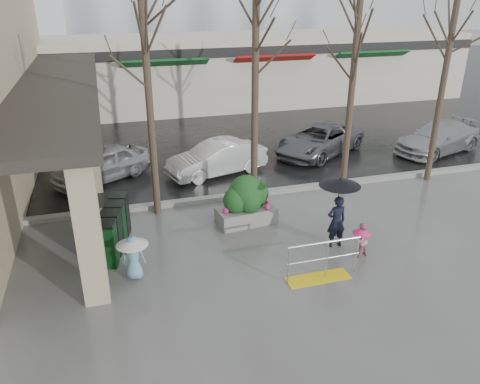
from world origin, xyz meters
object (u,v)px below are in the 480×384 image
child_blue (133,252)px  news_boxes (114,228)px  tree_midwest (256,37)px  tree_east (453,27)px  planter (246,200)px  car_d (438,138)px  woman (338,205)px  car_c (319,140)px  child_pink (361,238)px  car_a (101,164)px  tree_mideast (356,47)px  tree_west (145,46)px  handrail (321,265)px  car_b (217,158)px

child_blue → news_boxes: bearing=-63.4°
tree_midwest → tree_east: size_ratio=0.97×
planter → car_d: bearing=22.2°
woman → child_blue: bearing=0.3°
tree_east → planter: size_ratio=3.94×
news_boxes → car_c: 10.45m
child_pink → car_d: size_ratio=0.22×
tree_midwest → news_boxes: bearing=-157.8°
news_boxes → car_a: 5.20m
tree_mideast → car_a: bearing=157.7°
tree_west → car_c: size_ratio=1.50×
tree_west → tree_east: 10.00m
tree_west → handrail: bearing=-55.0°
tree_west → child_blue: size_ratio=5.94×
tree_west → news_boxes: bearing=-126.5°
tree_east → car_b: size_ratio=1.88×
car_a → tree_mideast: bearing=35.6°
handrail → tree_midwest: size_ratio=0.27×
news_boxes → child_pink: bearing=-5.9°
news_boxes → child_blue: bearing=-62.5°
handrail → child_blue: size_ratio=1.66×
child_pink → car_a: 9.84m
handrail → woman: woman is taller
car_b → child_pink: bearing=2.1°
woman → child_pink: bearing=120.6°
handrail → child_pink: handrail is taller
car_a → child_blue: bearing=-27.0°
tree_east → car_d: size_ratio=1.66×
child_pink → car_a: car_a is taller
tree_west → car_b: 5.87m
child_pink → planter: (-2.32, 2.72, 0.19)m
tree_mideast → car_c: size_ratio=1.43×
news_boxes → car_d: 14.54m
tree_east → car_b: tree_east is taller
tree_mideast → car_b: (-3.87, 2.77, -4.23)m
car_a → car_d: 14.06m
handrail → car_c: car_c is taller
car_a → car_c: bearing=61.2°
tree_west → child_pink: 7.80m
child_blue → car_c: 11.12m
car_c → car_d: same height
woman → child_pink: (0.39, -0.67, -0.71)m
car_c → news_boxes: bearing=-88.3°
news_boxes → car_d: (13.82, 4.50, 0.02)m
tree_midwest → tree_east: bearing=-0.0°
handrail → car_a: car_a is taller
handrail → car_c: bearing=65.1°
car_a → car_c: same height
tree_mideast → car_b: bearing=144.4°
child_pink → child_blue: (-5.81, 0.66, 0.17)m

